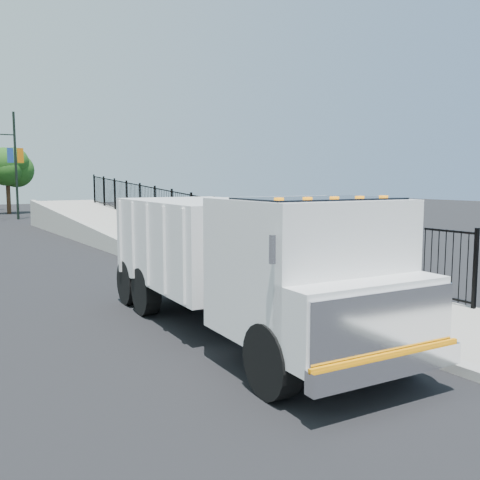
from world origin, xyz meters
TOP-DOWN VIEW (x-y plane):
  - ground at (0.00, 0.00)m, footprint 120.00×120.00m
  - sidewalk at (1.93, -2.00)m, footprint 3.55×12.00m
  - curb at (0.00, -2.00)m, footprint 0.30×12.00m
  - ramp at (2.12, 16.00)m, footprint 3.95×24.06m
  - iron_fence at (3.55, 12.00)m, footprint 0.10×28.00m
  - truck at (-1.81, -0.61)m, footprint 3.12×8.34m
  - worker at (0.83, -0.22)m, footprint 0.53×0.71m
  - debris at (1.28, 0.89)m, footprint 0.41×0.41m
  - light_pole_1 at (-0.21, 33.82)m, footprint 3.78×0.22m
  - tree_1 at (0.66, 41.27)m, footprint 2.82×2.82m

SIDE VIEW (x-z plane):
  - ground at x=0.00m, z-range 0.00..0.00m
  - ramp at x=2.12m, z-range -1.60..1.60m
  - sidewalk at x=1.93m, z-range 0.00..0.12m
  - curb at x=0.00m, z-range 0.00..0.16m
  - debris at x=1.28m, z-range 0.12..0.22m
  - iron_fence at x=3.55m, z-range 0.00..1.80m
  - worker at x=0.83m, z-range 0.12..1.89m
  - truck at x=-1.81m, z-range 0.18..2.99m
  - tree_1 at x=0.66m, z-range 1.25..6.66m
  - light_pole_1 at x=-0.21m, z-range 0.36..8.36m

